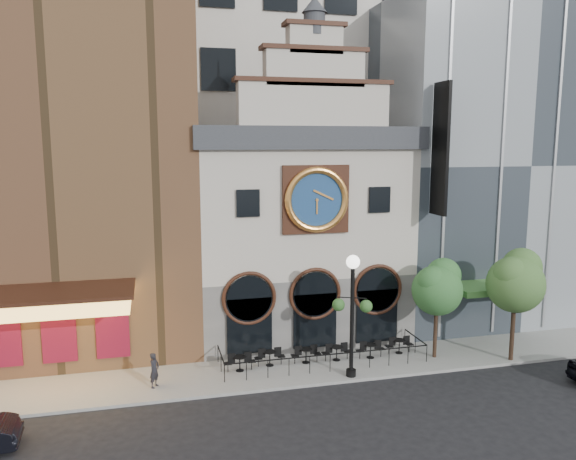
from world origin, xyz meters
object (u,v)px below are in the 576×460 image
(pedestrian, at_px, (154,370))
(tree_right, at_px, (516,280))
(bistro_4, at_px, (371,349))
(tree_left, at_px, (438,286))
(bistro_5, at_px, (399,345))
(lamppost, at_px, (352,302))
(bistro_2, at_px, (306,354))
(bistro_1, at_px, (270,357))
(bistro_3, at_px, (337,352))
(bistro_0, at_px, (240,362))

(pedestrian, distance_m, tree_right, 18.73)
(bistro_4, relative_size, tree_right, 0.27)
(tree_left, distance_m, tree_right, 3.99)
(bistro_5, xyz_separation_m, tree_left, (1.65, -0.92, 3.43))
(bistro_4, bearing_deg, pedestrian, -175.29)
(pedestrian, bearing_deg, lamppost, -62.90)
(bistro_2, bearing_deg, pedestrian, -171.89)
(bistro_2, relative_size, pedestrian, 0.95)
(lamppost, height_order, tree_left, lamppost)
(bistro_4, xyz_separation_m, tree_right, (7.17, -1.97, 3.87))
(bistro_1, distance_m, bistro_3, 3.56)
(bistro_5, relative_size, lamppost, 0.26)
(bistro_1, distance_m, tree_left, 9.54)
(tree_left, bearing_deg, bistro_1, 174.00)
(bistro_4, distance_m, tree_left, 4.89)
(bistro_4, xyz_separation_m, pedestrian, (-11.20, -0.92, 0.37))
(bistro_2, distance_m, pedestrian, 7.77)
(bistro_0, relative_size, bistro_5, 1.00)
(pedestrian, relative_size, lamppost, 0.27)
(bistro_2, relative_size, bistro_3, 1.00)
(bistro_4, height_order, bistro_5, same)
(bistro_1, bearing_deg, bistro_4, -2.80)
(bistro_0, xyz_separation_m, bistro_1, (1.61, 0.31, 0.00))
(lamppost, bearing_deg, bistro_5, 55.94)
(bistro_3, xyz_separation_m, tree_right, (9.04, -2.08, 3.87))
(bistro_5, relative_size, tree_left, 0.30)
(bistro_1, height_order, bistro_3, same)
(bistro_0, relative_size, bistro_3, 1.00)
(bistro_4, relative_size, tree_left, 0.30)
(bistro_5, xyz_separation_m, tree_right, (5.40, -2.23, 3.87))
(bistro_0, bearing_deg, bistro_3, 1.66)
(tree_left, bearing_deg, bistro_3, 171.68)
(bistro_0, xyz_separation_m, bistro_5, (8.81, 0.30, 0.00))
(bistro_3, bearing_deg, tree_left, -8.32)
(tree_left, height_order, tree_right, tree_right)
(bistro_1, height_order, bistro_4, same)
(tree_right, bearing_deg, tree_left, 160.75)
(bistro_0, height_order, pedestrian, pedestrian)
(bistro_2, height_order, bistro_5, same)
(bistro_1, xyz_separation_m, bistro_2, (1.91, -0.10, 0.00))
(bistro_5, bearing_deg, bistro_0, -178.06)
(bistro_1, xyz_separation_m, tree_left, (8.85, -0.93, 3.43))
(bistro_3, height_order, tree_left, tree_left)
(bistro_1, relative_size, tree_right, 0.27)
(bistro_3, bearing_deg, bistro_5, 2.34)
(tree_right, bearing_deg, pedestrian, 176.73)
(lamppost, bearing_deg, bistro_3, 115.46)
(bistro_2, xyz_separation_m, bistro_5, (5.30, 0.09, 0.00))
(pedestrian, xyz_separation_m, tree_left, (14.63, 0.26, 3.06))
(bistro_0, height_order, bistro_1, same)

